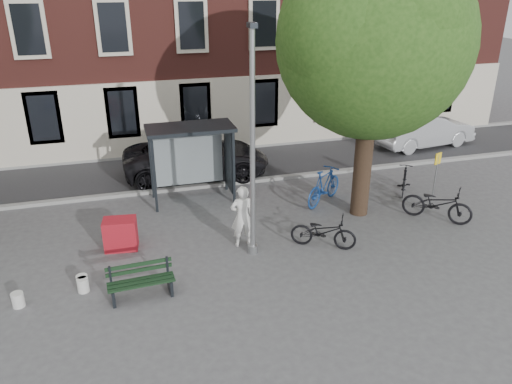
{
  "coord_description": "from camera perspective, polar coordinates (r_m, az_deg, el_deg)",
  "views": [
    {
      "loc": [
        -3.24,
        -11.66,
        7.08
      ],
      "look_at": [
        0.37,
        0.95,
        1.4
      ],
      "focal_mm": 35.0,
      "sensor_mm": 36.0,
      "label": 1
    }
  ],
  "objects": [
    {
      "name": "car_dark",
      "position": [
        19.15,
        -6.79,
        3.96
      ],
      "size": [
        5.62,
        2.85,
        1.52
      ],
      "primitive_type": "imported",
      "rotation": [
        0.0,
        0.0,
        1.51
      ],
      "color": "black",
      "rests_on": "ground"
    },
    {
      "name": "lamppost",
      "position": [
        12.85,
        -0.4,
        3.86
      ],
      "size": [
        0.28,
        0.35,
        6.11
      ],
      "color": "#9EA0A3",
      "rests_on": "ground"
    },
    {
      "name": "bench",
      "position": [
        12.39,
        -12.99,
        -10.06
      ],
      "size": [
        1.6,
        0.61,
        0.81
      ],
      "rotation": [
        0.0,
        0.0,
        0.06
      ],
      "color": "#1E2328",
      "rests_on": "ground"
    },
    {
      "name": "bucket_b",
      "position": [
        13.05,
        -19.17,
        -10.01
      ],
      "size": [
        0.34,
        0.34,
        0.36
      ],
      "primitive_type": "cylinder",
      "rotation": [
        0.0,
        0.0,
        0.26
      ],
      "color": "silver",
      "rests_on": "ground"
    },
    {
      "name": "notice_sign",
      "position": [
        17.68,
        19.95,
        2.65
      ],
      "size": [
        0.29,
        0.13,
        1.75
      ],
      "rotation": [
        0.0,
        0.0,
        0.34
      ],
      "color": "#9EA0A3",
      "rests_on": "ground"
    },
    {
      "name": "red_stand",
      "position": [
        14.52,
        -15.22,
        -4.66
      ],
      "size": [
        0.97,
        0.71,
        0.9
      ],
      "primitive_type": "cube",
      "rotation": [
        0.0,
        0.0,
        -0.13
      ],
      "color": "#AA1622",
      "rests_on": "ground"
    },
    {
      "name": "road",
      "position": [
        20.22,
        -5.73,
        2.8
      ],
      "size": [
        40.0,
        4.0,
        0.01
      ],
      "primitive_type": "cube",
      "color": "#28282B",
      "rests_on": "ground"
    },
    {
      "name": "bucket_c",
      "position": [
        13.08,
        -25.56,
        -11.05
      ],
      "size": [
        0.37,
        0.37,
        0.36
      ],
      "primitive_type": "cylinder",
      "rotation": [
        0.0,
        0.0,
        -0.39
      ],
      "color": "silver",
      "rests_on": "ground"
    },
    {
      "name": "bike_c",
      "position": [
        16.58,
        20.0,
        -1.26
      ],
      "size": [
        2.06,
        2.01,
        1.12
      ],
      "primitive_type": "imported",
      "rotation": [
        0.0,
        0.0,
        0.81
      ],
      "color": "black",
      "rests_on": "ground"
    },
    {
      "name": "tree_right",
      "position": [
        15.0,
        13.67,
        17.18
      ],
      "size": [
        5.76,
        5.6,
        8.2
      ],
      "color": "black",
      "rests_on": "ground"
    },
    {
      "name": "bike_d",
      "position": [
        18.36,
        16.6,
        1.35
      ],
      "size": [
        1.28,
        1.61,
        0.98
      ],
      "primitive_type": "imported",
      "rotation": [
        0.0,
        0.0,
        2.55
      ],
      "color": "black",
      "rests_on": "ground"
    },
    {
      "name": "bucket_a",
      "position": [
        13.17,
        -19.22,
        -9.68
      ],
      "size": [
        0.36,
        0.36,
        0.36
      ],
      "primitive_type": "cylinder",
      "rotation": [
        0.0,
        0.0,
        -0.36
      ],
      "color": "white",
      "rests_on": "ground"
    },
    {
      "name": "painter",
      "position": [
        13.97,
        -1.57,
        -2.8
      ],
      "size": [
        0.7,
        0.49,
        1.83
      ],
      "primitive_type": "imported",
      "rotation": [
        0.0,
        0.0,
        3.06
      ],
      "color": "white",
      "rests_on": "ground"
    },
    {
      "name": "bike_a",
      "position": [
        14.2,
        7.71,
        -4.5
      ],
      "size": [
        1.93,
        1.48,
        0.97
      ],
      "primitive_type": "imported",
      "rotation": [
        0.0,
        0.0,
        1.05
      ],
      "color": "black",
      "rests_on": "ground"
    },
    {
      "name": "bus_shelter",
      "position": [
        16.8,
        -6.19,
        5.37
      ],
      "size": [
        2.85,
        1.45,
        2.62
      ],
      "color": "#1E2328",
      "rests_on": "ground"
    },
    {
      "name": "ground",
      "position": [
        14.02,
        -0.37,
        -6.92
      ],
      "size": [
        90.0,
        90.0,
        0.0
      ],
      "primitive_type": "plane",
      "color": "#4C4C4F",
      "rests_on": "ground"
    },
    {
      "name": "bike_b",
      "position": [
        16.9,
        7.8,
        0.69
      ],
      "size": [
        1.99,
        1.7,
        1.24
      ],
      "primitive_type": "imported",
      "rotation": [
        0.0,
        0.0,
        2.22
      ],
      "color": "navy",
      "rests_on": "ground"
    },
    {
      "name": "curb_far",
      "position": [
        22.06,
        -6.7,
        4.69
      ],
      "size": [
        40.0,
        0.25,
        0.12
      ],
      "primitive_type": "cube",
      "color": "gray",
      "rests_on": "ground"
    },
    {
      "name": "car_silver",
      "position": [
        23.78,
        18.69,
        6.76
      ],
      "size": [
        4.82,
        2.24,
        1.53
      ],
      "primitive_type": "imported",
      "rotation": [
        0.0,
        0.0,
        1.71
      ],
      "color": "#B6B8BE",
      "rests_on": "ground"
    },
    {
      "name": "curb_near",
      "position": [
        18.37,
        -4.58,
        0.86
      ],
      "size": [
        40.0,
        0.25,
        0.12
      ],
      "primitive_type": "cube",
      "color": "gray",
      "rests_on": "ground"
    }
  ]
}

